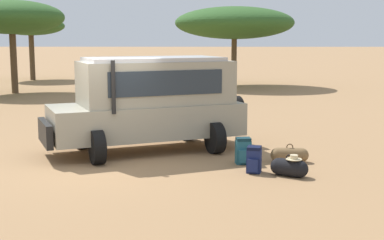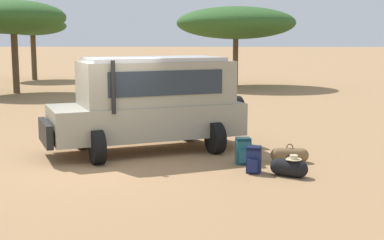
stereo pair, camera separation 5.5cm
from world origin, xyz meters
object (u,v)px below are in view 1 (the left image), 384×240
at_px(safari_vehicle, 150,102).
at_px(acacia_tree_left_mid, 31,26).
at_px(backpack_cluster_center, 243,151).
at_px(duffel_bag_low_black_case, 289,167).
at_px(acacia_tree_centre_back, 11,17).
at_px(backpack_beside_front_wheel, 254,160).
at_px(acacia_tree_right_mid, 234,23).
at_px(duffel_bag_soft_canvas, 290,155).

xyz_separation_m(safari_vehicle, acacia_tree_left_mid, (-10.45, 23.43, 2.41)).
relative_size(safari_vehicle, backpack_cluster_center, 8.63).
xyz_separation_m(duffel_bag_low_black_case, acacia_tree_centre_back, (-11.81, 17.06, 3.78)).
height_order(safari_vehicle, backpack_cluster_center, safari_vehicle).
height_order(backpack_beside_front_wheel, acacia_tree_right_mid, acacia_tree_right_mid).
xyz_separation_m(backpack_cluster_center, acacia_tree_centre_back, (-10.92, 15.95, 3.67)).
xyz_separation_m(duffel_bag_soft_canvas, acacia_tree_left_mid, (-13.88, 24.69, 3.53)).
relative_size(backpack_cluster_center, duffel_bag_low_black_case, 0.81).
relative_size(acacia_tree_left_mid, acacia_tree_right_mid, 0.68).
bearing_deg(backpack_cluster_center, acacia_tree_left_mid, 117.14).
relative_size(backpack_cluster_center, acacia_tree_centre_back, 0.11).
distance_m(duffel_bag_soft_canvas, acacia_tree_left_mid, 28.55).
height_order(duffel_bag_low_black_case, duffel_bag_soft_canvas, duffel_bag_low_black_case).
height_order(backpack_beside_front_wheel, acacia_tree_centre_back, acacia_tree_centre_back).
relative_size(duffel_bag_low_black_case, duffel_bag_soft_canvas, 0.85).
relative_size(backpack_beside_front_wheel, acacia_tree_right_mid, 0.08).
distance_m(backpack_beside_front_wheel, backpack_cluster_center, 0.83).
height_order(safari_vehicle, duffel_bag_low_black_case, safari_vehicle).
xyz_separation_m(duffel_bag_low_black_case, acacia_tree_left_mid, (-13.66, 26.01, 3.51)).
xyz_separation_m(backpack_cluster_center, duffel_bag_soft_canvas, (1.12, 0.20, -0.13)).
distance_m(safari_vehicle, backpack_cluster_center, 2.91).
relative_size(backpack_cluster_center, acacia_tree_left_mid, 0.13).
height_order(safari_vehicle, acacia_tree_left_mid, acacia_tree_left_mid).
bearing_deg(backpack_cluster_center, safari_vehicle, 147.61).
bearing_deg(acacia_tree_centre_back, backpack_beside_front_wheel, -56.51).
xyz_separation_m(safari_vehicle, acacia_tree_centre_back, (-8.61, 14.48, 2.68)).
relative_size(backpack_cluster_center, duffel_bag_soft_canvas, 0.69).
distance_m(safari_vehicle, acacia_tree_centre_back, 17.06).
distance_m(acacia_tree_left_mid, acacia_tree_centre_back, 9.14).
bearing_deg(backpack_beside_front_wheel, duffel_bag_soft_canvas, 46.82).
bearing_deg(safari_vehicle, acacia_tree_centre_back, 120.72).
bearing_deg(duffel_bag_low_black_case, backpack_beside_front_wheel, 157.32).
relative_size(duffel_bag_low_black_case, acacia_tree_centre_back, 0.14).
bearing_deg(acacia_tree_right_mid, backpack_cluster_center, -92.82).
height_order(safari_vehicle, backpack_beside_front_wheel, safari_vehicle).
relative_size(backpack_beside_front_wheel, acacia_tree_left_mid, 0.12).
distance_m(safari_vehicle, backpack_beside_front_wheel, 3.52).
relative_size(safari_vehicle, duffel_bag_low_black_case, 6.97).
relative_size(backpack_beside_front_wheel, acacia_tree_centre_back, 0.11).
bearing_deg(duffel_bag_low_black_case, acacia_tree_centre_back, 124.70).
height_order(backpack_beside_front_wheel, duffel_bag_low_black_case, backpack_beside_front_wheel).
distance_m(backpack_beside_front_wheel, duffel_bag_low_black_case, 0.79).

